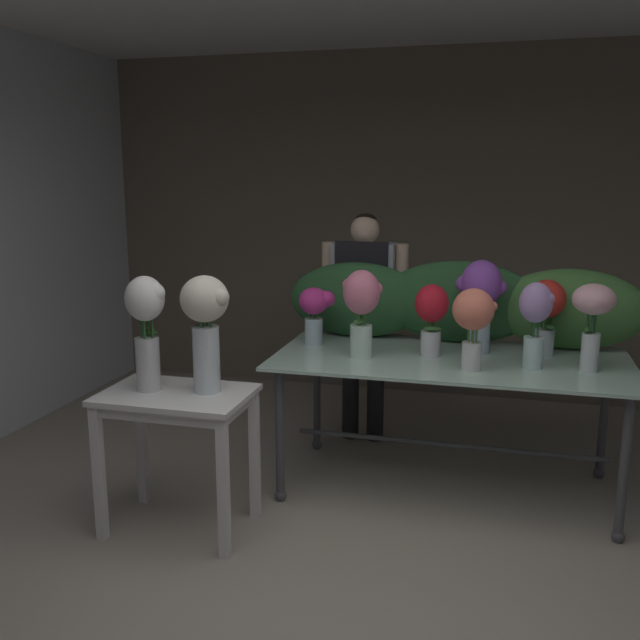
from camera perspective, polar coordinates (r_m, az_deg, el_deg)
name	(u,v)px	position (r m, az deg, el deg)	size (l,w,h in m)	color
ground_plane	(400,473)	(4.63, 6.49, -12.25)	(8.02, 8.02, 0.00)	#9E9384
wall_back	(436,227)	(6.06, 9.39, 7.49)	(5.89, 0.12, 2.88)	#706656
display_table_glass	(450,375)	(4.21, 10.48, -4.44)	(2.04, 1.02, 0.83)	#B1D4C2
side_table_white	(177,412)	(3.78, -11.53, -7.33)	(0.77, 0.52, 0.76)	white
florist	(364,303)	(4.90, 3.59, 1.37)	(0.61, 0.24, 1.61)	#232328
foliage_backdrop	(466,304)	(4.51, 11.77, 1.29)	(2.22, 0.29, 0.52)	#28562D
vase_coral_roses	(473,318)	(3.87, 12.33, 0.16)	(0.24, 0.23, 0.45)	silver
vase_blush_anemones	(593,313)	(4.03, 21.27, 0.51)	(0.23, 0.23, 0.48)	silver
vase_rosy_stock	(362,305)	(4.06, 3.40, 1.20)	(0.24, 0.22, 0.51)	silver
vase_lilac_carnations	(536,317)	(3.99, 17.10, 0.23)	(0.18, 0.18, 0.48)	silver
vase_crimson_dahlias	(431,314)	(4.14, 9.03, 0.46)	(0.20, 0.20, 0.43)	silver
vase_scarlet_snapdragons	(546,309)	(4.31, 17.88, 0.88)	(0.22, 0.22, 0.45)	silver
vase_magenta_freesia	(315,310)	(4.38, -0.40, 0.78)	(0.23, 0.19, 0.36)	silver
vase_violet_tulips	(481,295)	(4.25, 12.90, 1.99)	(0.30, 0.24, 0.56)	silver
vase_white_roses_tall	(147,323)	(3.73, -13.90, -0.21)	(0.21, 0.20, 0.60)	silver
vase_cream_lisianthus_tall	(206,324)	(3.64, -9.25, -0.29)	(0.27, 0.25, 0.61)	silver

